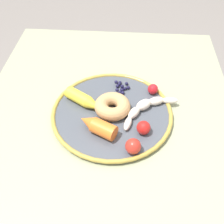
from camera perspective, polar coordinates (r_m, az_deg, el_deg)
The scene contains 10 objects.
dining_table at distance 0.84m, azimuth -1.42°, elevation -8.38°, with size 1.07×0.77×0.77m.
plate at distance 0.79m, azimuth 0.00°, elevation -0.15°, with size 0.36×0.36×0.02m.
banana at distance 0.79m, azimuth 7.22°, elevation 0.99°, with size 0.14×0.16×0.03m.
carrot_orange at distance 0.72m, azimuth -2.98°, elevation -2.97°, with size 0.09×0.12×0.04m.
carrot_yellow at distance 0.80m, azimuth -5.85°, elevation 2.49°, with size 0.10×0.13×0.04m.
donut at distance 0.77m, azimuth 0.08°, elevation 1.22°, with size 0.10×0.10×0.04m, color tan.
blueberry_pile at distance 0.85m, azimuth 1.98°, elevation 5.28°, with size 0.06×0.05×0.02m.
tomato_near at distance 0.72m, azimuth 6.74°, elevation -3.35°, with size 0.04×0.04×0.04m, color red.
tomato_mid at distance 0.84m, azimuth 8.70°, elevation 4.85°, with size 0.03×0.03×0.03m, color red.
tomato_far at distance 0.68m, azimuth 4.52°, elevation -7.28°, with size 0.04×0.04×0.04m, color red.
Camera 1 is at (-0.48, -0.05, 1.35)m, focal length 42.89 mm.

